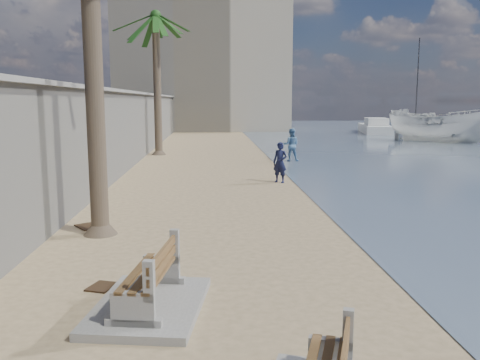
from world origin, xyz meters
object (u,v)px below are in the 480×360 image
palm_back (156,18)px  person_b (291,143)px  person_a (280,160)px  boat_cruiser (440,124)px  yacht_far (375,129)px  sailboat_west (415,127)px  bench_far (149,284)px

palm_back → person_b: 10.63m
palm_back → person_b: bearing=-26.5°
person_a → boat_cruiser: 24.02m
yacht_far → sailboat_west: size_ratio=0.88×
yacht_far → bench_far: bearing=168.8°
person_a → person_b: bearing=111.0°
sailboat_west → palm_back: bearing=-136.1°
palm_back → yacht_far: 28.66m
boat_cruiser → sailboat_west: 16.91m
bench_far → palm_back: bearing=95.3°
boat_cruiser → yacht_far: bearing=46.1°
person_a → boat_cruiser: (14.96, 18.80, 0.49)m
person_b → sailboat_west: bearing=-112.4°
person_b → sailboat_west: size_ratio=0.19×
person_b → boat_cruiser: boat_cruiser is taller
palm_back → boat_cruiser: (20.68, 8.14, -6.40)m
bench_far → person_b: (5.17, 19.00, 0.53)m
bench_far → person_a: (3.62, 11.97, 0.48)m
bench_far → boat_cruiser: boat_cruiser is taller
person_a → person_b: 7.20m
bench_far → person_a: person_a is taller
person_b → boat_cruiser: (13.41, 11.77, 0.45)m
bench_far → sailboat_west: bearing=63.7°
person_a → yacht_far: 33.35m
person_b → sailboat_west: 33.32m
bench_far → palm_back: 23.89m
boat_cruiser → yacht_far: (-1.32, 11.63, -1.04)m
sailboat_west → person_a: bearing=-119.3°
palm_back → person_b: palm_back is taller
boat_cruiser → bench_far: bearing=-171.4°
person_a → palm_back: bearing=151.7°
person_a → person_b: person_b is taller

